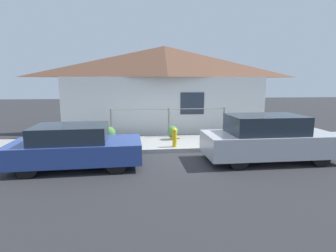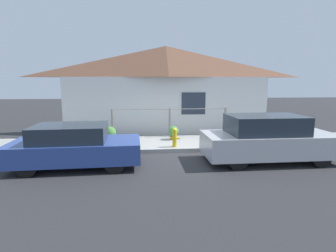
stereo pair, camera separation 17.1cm
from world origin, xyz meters
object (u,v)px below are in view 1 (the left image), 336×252
car_left (76,146)px  potted_plant_near_hydrant (173,132)px  car_right (268,139)px  fire_hydrant (175,137)px  potted_plant_by_fence (109,134)px

car_left → potted_plant_near_hydrant: 4.20m
car_right → fire_hydrant: bearing=149.9°
car_left → fire_hydrant: (3.07, 1.55, -0.13)m
car_right → potted_plant_near_hydrant: bearing=133.0°
potted_plant_near_hydrant → car_right: bearing=-46.7°
potted_plant_near_hydrant → potted_plant_by_fence: 2.51m
potted_plant_by_fence → potted_plant_near_hydrant: bearing=1.1°
car_left → fire_hydrant: 3.44m
car_right → potted_plant_near_hydrant: 3.80m
car_left → fire_hydrant: size_ratio=5.40×
car_right → potted_plant_near_hydrant: size_ratio=7.36×
car_right → potted_plant_by_fence: bearing=151.8°
car_left → car_right: car_right is taller
car_right → fire_hydrant: 3.12m
car_left → car_right: (5.77, 0.00, 0.09)m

